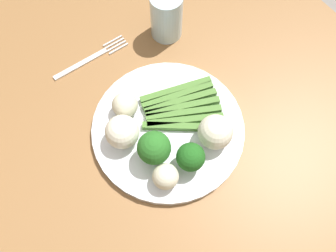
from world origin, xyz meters
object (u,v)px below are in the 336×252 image
Objects in this scene: water_glass at (166,16)px; cauliflower_back_right at (122,132)px; broccoli_right at (154,148)px; fork at (92,58)px; broccoli_back at (191,157)px; asparagus_bundle at (181,107)px; cauliflower_left at (125,105)px; cauliflower_edge at (215,132)px; plate at (168,129)px; cauliflower_front_left at (166,176)px; dining_table at (177,150)px.

cauliflower_back_right is at bearing -53.25° from water_glass.
fork is (-0.25, 0.02, -0.05)m from broccoli_right.
cauliflower_back_right is at bearing -148.46° from broccoli_back.
cauliflower_back_right is at bearing -157.17° from broccoli_right.
cauliflower_left is at bearing 169.44° from asparagus_bundle.
plate is at bearing -141.74° from cauliflower_edge.
cauliflower_edge reaches higher than cauliflower_back_right.
broccoli_back reaches higher than cauliflower_front_left.
cauliflower_edge is at bearing 53.53° from cauliflower_back_right.
broccoli_right reaches higher than cauliflower_front_left.
cauliflower_front_left is 0.44× the size of water_glass.
cauliflower_left reaches higher than plate.
broccoli_back and cauliflower_back_right have the same top height.
cauliflower_front_left is (0.08, -0.06, 0.03)m from plate.
dining_table is 28.24× the size of cauliflower_front_left.
dining_table is 12.28× the size of water_glass.
broccoli_right is (0.05, -0.09, 0.03)m from asparagus_bundle.
asparagus_bundle is 0.11m from broccoli_right.
cauliflower_front_left reaches higher than dining_table.
asparagus_bundle is 0.09m from cauliflower_edge.
cauliflower_edge is at bearing 100.50° from broccoli_back.
broccoli_back reaches higher than asparagus_bundle.
fork is (-0.30, -0.02, -0.05)m from broccoli_back.
plate is 6.25× the size of cauliflower_front_left.
cauliflower_left is at bearing -149.45° from plate.
dining_table is 20.99× the size of broccoli_back.
broccoli_back is 0.98× the size of cauliflower_edge.
cauliflower_front_left is at bearing 7.91° from cauliflower_back_right.
dining_table is 0.18m from broccoli_right.
cauliflower_back_right is at bearing -37.41° from cauliflower_left.
cauliflower_back_right reaches higher than fork.
broccoli_right reaches higher than fork.
water_glass reaches higher than dining_table.
cauliflower_front_left is 0.32m from water_glass.
plate is 4.65× the size of broccoli_back.
water_glass is (0.04, 0.16, 0.05)m from fork.
cauliflower_front_left is at bearing -90.96° from broccoli_back.
water_glass is at bearing 144.50° from plate.
broccoli_right is 1.17× the size of cauliflower_back_right.
asparagus_bundle reaches higher than dining_table.
plate is 0.08m from broccoli_right.
cauliflower_edge is at bearing 34.41° from cauliflower_left.
cauliflower_front_left is at bearing -38.63° from plate.
cauliflower_edge is at bearing -17.48° from water_glass.
cauliflower_left is 0.17m from cauliflower_edge.
broccoli_right is at bearing -58.98° from plate.
water_glass is (-0.11, 0.17, 0.01)m from cauliflower_left.
broccoli_right is 1.57× the size of cauliflower_front_left.
plate is 2.72× the size of water_glass.
broccoli_back reaches higher than dining_table.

